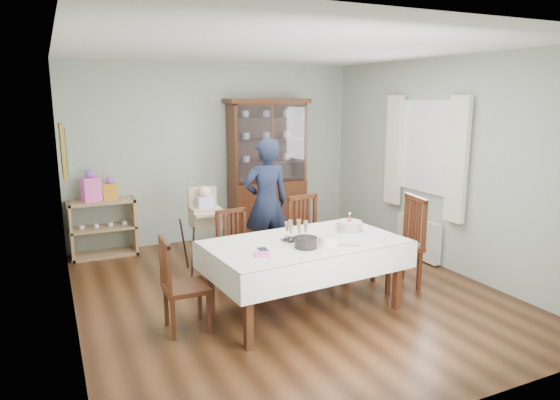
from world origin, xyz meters
TOP-DOWN VIEW (x-y plane):
  - floor at (0.00, 0.00)m, footprint 5.00×5.00m
  - room_shell at (0.00, 0.53)m, footprint 5.00×5.00m
  - dining_table at (-0.06, -0.55)m, footprint 2.09×1.31m
  - china_cabinet at (0.75, 2.26)m, footprint 1.30×0.48m
  - sideboard at (-1.75, 2.28)m, footprint 0.90×0.38m
  - picture_frame at (-2.22, 0.80)m, footprint 0.04×0.48m
  - window at (2.22, 0.30)m, footprint 0.04×1.02m
  - curtain_left at (2.16, -0.32)m, footprint 0.07×0.30m
  - curtain_right at (2.16, 0.92)m, footprint 0.07×0.30m
  - radiator at (2.16, 0.30)m, footprint 0.10×0.80m
  - chair_far_left at (-0.45, 0.38)m, footprint 0.45×0.45m
  - chair_far_right at (0.49, 0.32)m, footprint 0.51×0.51m
  - chair_end_left at (-1.30, -0.45)m, footprint 0.42×0.42m
  - chair_end_right at (1.27, -0.39)m, footprint 0.56×0.56m
  - woman at (0.17, 0.96)m, footprint 0.63×0.43m
  - high_chair at (-0.62, 1.07)m, footprint 0.51×0.51m
  - champagne_tray at (-0.13, -0.51)m, footprint 0.33×0.33m
  - birthday_cake at (0.55, -0.44)m, footprint 0.31×0.31m
  - plate_stack_dark at (-0.16, -0.76)m, footprint 0.24×0.24m
  - plate_stack_white at (0.09, -0.77)m, footprint 0.22×0.22m
  - napkin_stack at (-0.64, -0.80)m, footprint 0.18×0.18m
  - cutlery at (-0.61, -0.66)m, footprint 0.12×0.17m
  - cake_knife at (0.23, -0.86)m, footprint 0.25×0.17m
  - gift_bag_pink at (-1.87, 2.26)m, footprint 0.27×0.22m
  - gift_bag_orange at (-1.62, 2.26)m, footprint 0.20×0.16m

SIDE VIEW (x-z plane):
  - floor at x=0.00m, z-range 0.00..0.00m
  - chair_far_left at x=-0.45m, z-range -0.18..0.72m
  - chair_end_left at x=-1.30m, z-range -0.19..0.73m
  - chair_far_right at x=0.49m, z-range -0.20..0.80m
  - radiator at x=2.16m, z-range 0.02..0.57m
  - chair_end_right at x=1.27m, z-range -0.22..0.85m
  - dining_table at x=-0.06m, z-range 0.00..0.76m
  - sideboard at x=-1.75m, z-range 0.00..0.80m
  - high_chair at x=-0.62m, z-range -0.12..0.99m
  - cutlery at x=-0.61m, z-range 0.76..0.77m
  - cake_knife at x=0.23m, z-range 0.76..0.77m
  - napkin_stack at x=-0.64m, z-range 0.76..0.78m
  - plate_stack_white at x=0.09m, z-range 0.76..0.85m
  - plate_stack_dark at x=-0.16m, z-range 0.76..0.87m
  - birthday_cake at x=0.55m, z-range 0.71..0.92m
  - champagne_tray at x=-0.13m, z-range 0.72..0.92m
  - woman at x=0.17m, z-range 0.00..1.69m
  - gift_bag_orange at x=-1.62m, z-range 0.78..1.11m
  - gift_bag_pink at x=-1.87m, z-range 0.77..1.22m
  - china_cabinet at x=0.75m, z-range 0.04..2.21m
  - curtain_left at x=2.16m, z-range 0.67..2.23m
  - curtain_right at x=2.16m, z-range 0.67..2.23m
  - window at x=2.22m, z-range 0.94..2.16m
  - picture_frame at x=-2.22m, z-range 1.36..1.94m
  - room_shell at x=0.00m, z-range -0.80..4.20m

